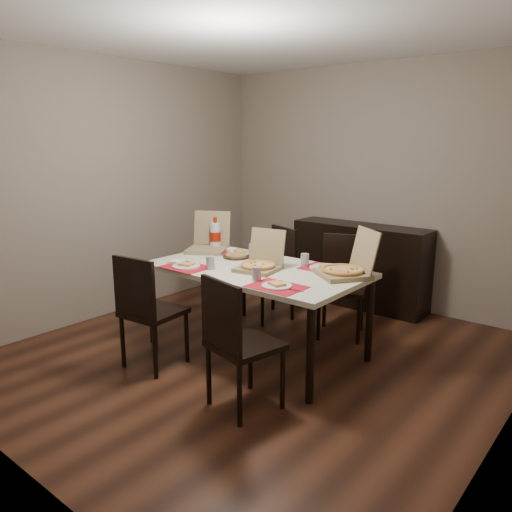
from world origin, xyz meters
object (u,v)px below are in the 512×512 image
(sideboard, at_px, (360,265))
(chair_far_right, at_px, (343,281))
(dining_table, at_px, (256,275))
(chair_far_left, at_px, (274,269))
(pizza_box_center, at_px, (260,263))
(chair_near_left, at_px, (147,307))
(dip_bowl, at_px, (276,262))
(soda_bottle, at_px, (215,236))
(chair_near_right, at_px, (236,339))

(sideboard, xyz_separation_m, chair_far_right, (0.27, -0.86, 0.06))
(dining_table, height_order, chair_far_left, chair_far_left)
(dining_table, height_order, pizza_box_center, pizza_box_center)
(dining_table, relative_size, chair_near_left, 1.94)
(pizza_box_center, bearing_deg, dining_table, 153.03)
(chair_near_left, distance_m, dip_bowl, 1.15)
(chair_far_left, bearing_deg, sideboard, 61.79)
(soda_bottle, bearing_deg, sideboard, 59.12)
(soda_bottle, bearing_deg, chair_far_right, 26.17)
(dining_table, height_order, soda_bottle, soda_bottle)
(dining_table, relative_size, chair_near_right, 1.94)
(chair_near_left, height_order, chair_far_left, same)
(chair_near_right, distance_m, chair_far_left, 1.87)
(sideboard, xyz_separation_m, dining_table, (-0.07, -1.71, 0.23))
(sideboard, bearing_deg, dining_table, -92.45)
(chair_near_right, bearing_deg, chair_near_left, 177.97)
(sideboard, bearing_deg, pizza_box_center, -90.13)
(dining_table, xyz_separation_m, chair_near_right, (0.51, -0.83, -0.17))
(chair_far_right, xyz_separation_m, pizza_box_center, (-0.28, -0.89, 0.29))
(chair_near_left, bearing_deg, pizza_box_center, 55.05)
(chair_far_left, bearing_deg, pizza_box_center, -59.86)
(chair_far_left, xyz_separation_m, dip_bowl, (0.47, -0.60, 0.25))
(soda_bottle, bearing_deg, chair_near_right, -41.76)
(chair_far_right, distance_m, soda_bottle, 1.30)
(dining_table, bearing_deg, pizza_box_center, -26.97)
(chair_near_left, xyz_separation_m, chair_far_right, (0.81, 1.65, 0.00))
(dining_table, distance_m, chair_near_left, 0.93)
(pizza_box_center, bearing_deg, chair_far_left, 120.14)
(chair_far_right, bearing_deg, dining_table, -112.06)
(sideboard, relative_size, chair_far_left, 1.61)
(dining_table, distance_m, soda_bottle, 0.85)
(pizza_box_center, bearing_deg, chair_near_right, -61.01)
(chair_near_left, relative_size, pizza_box_center, 2.30)
(sideboard, bearing_deg, chair_far_right, -72.25)
(chair_near_left, relative_size, chair_far_left, 1.00)
(dining_table, relative_size, chair_far_right, 1.94)
(dip_bowl, bearing_deg, chair_near_right, -66.24)
(chair_far_left, relative_size, soda_bottle, 2.95)
(dining_table, bearing_deg, chair_near_left, -120.13)
(dining_table, height_order, chair_near_left, chair_near_left)
(chair_near_right, relative_size, chair_far_right, 1.00)
(chair_far_left, height_order, dip_bowl, chair_far_left)
(dining_table, bearing_deg, soda_bottle, 157.94)
(sideboard, distance_m, pizza_box_center, 1.79)
(dining_table, xyz_separation_m, chair_near_left, (-0.46, -0.79, -0.17))
(chair_far_right, bearing_deg, sideboard, 107.75)
(chair_near_left, relative_size, dip_bowl, 7.04)
(chair_far_left, xyz_separation_m, chair_far_right, (0.76, 0.06, 0.00))
(dip_bowl, bearing_deg, soda_bottle, 172.69)
(dining_table, distance_m, chair_far_right, 0.94)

